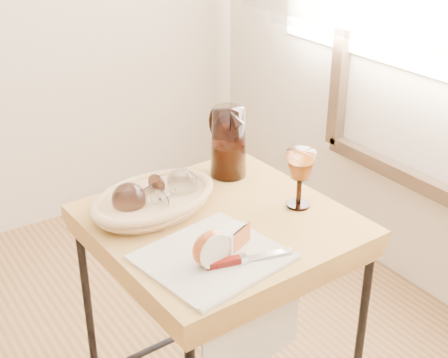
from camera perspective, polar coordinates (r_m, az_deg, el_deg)
side_table at (r=1.83m, az=-0.36°, el=-14.18°), size 0.64×0.64×0.78m
tea_towel at (r=1.45m, az=-1.14°, el=-7.13°), size 0.34×0.32×0.01m
bread_basket at (r=1.63m, az=-6.46°, el=-2.15°), size 0.36×0.28×0.05m
goblet_lying_a at (r=1.62m, az=-7.63°, el=-1.24°), size 0.16×0.13×0.09m
goblet_lying_b at (r=1.62m, az=-4.72°, el=-1.06°), size 0.16×0.14×0.08m
pitcher at (r=1.79m, az=0.41°, el=3.42°), size 0.21×0.26×0.25m
wine_goblet at (r=1.63m, az=6.97°, el=0.01°), size 0.09×0.09×0.16m
apple_half at (r=1.40m, az=-1.37°, el=-6.32°), size 0.09×0.06×0.08m
apple_wedge at (r=1.46m, az=0.80°, el=-5.38°), size 0.08×0.07×0.05m
table_knife at (r=1.42m, az=2.06°, el=-7.26°), size 0.20×0.07×0.02m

